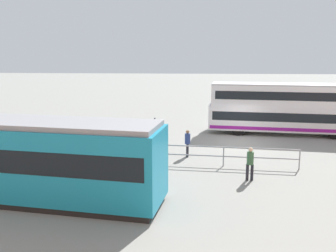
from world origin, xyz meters
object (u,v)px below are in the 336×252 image
(info_sign, at_px, (155,131))
(pedestrian_crossing, at_px, (250,162))
(pedestrian_near_railing, at_px, (188,142))
(double_decker_bus, at_px, (288,108))

(info_sign, bearing_deg, pedestrian_crossing, 148.31)
(pedestrian_crossing, bearing_deg, pedestrian_near_railing, -52.36)
(pedestrian_near_railing, bearing_deg, info_sign, 27.69)
(double_decker_bus, height_order, pedestrian_near_railing, double_decker_bus)
(pedestrian_crossing, height_order, info_sign, info_sign)
(pedestrian_crossing, bearing_deg, double_decker_bus, -111.64)
(info_sign, bearing_deg, double_decker_bus, -139.96)
(pedestrian_crossing, bearing_deg, info_sign, -31.69)
(double_decker_bus, relative_size, info_sign, 4.75)
(info_sign, bearing_deg, pedestrian_near_railing, -152.31)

